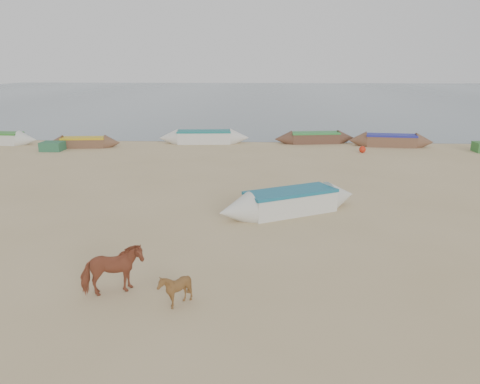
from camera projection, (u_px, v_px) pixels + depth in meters
The scene contains 7 objects.
ground at pixel (233, 259), 13.93m from camera, with size 140.00×140.00×0.00m, color tan.
sea at pixel (260, 94), 92.94m from camera, with size 160.00×160.00×0.00m, color slate.
cow_adult at pixel (112, 270), 11.68m from camera, with size 0.69×1.53×1.29m, color brown.
calf_front at pixel (175, 289), 11.12m from camera, with size 0.72×0.81×0.89m, color brown.
near_canoe at pixel (291, 202), 18.22m from camera, with size 6.07×1.31×0.91m, color silver, non-canonical shape.
waterline_canoes at pixel (238, 139), 34.01m from camera, with size 56.72×4.60×0.94m.
beach_clutter at pixel (322, 144), 32.59m from camera, with size 42.99×5.46×0.64m.
Camera 1 is at (0.87, -12.88, 5.60)m, focal length 35.00 mm.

